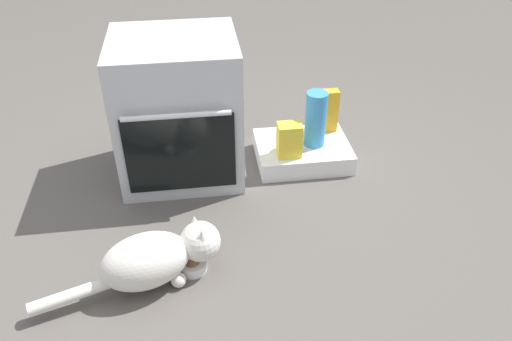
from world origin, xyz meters
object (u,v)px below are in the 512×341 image
object	(u,v)px
pantry_cabinet	(302,151)
cat	(156,258)
juice_carton	(329,111)
food_bowl	(192,265)
water_bottle	(316,119)
oven	(178,110)
snack_bag	(289,140)

from	to	relation	value
pantry_cabinet	cat	bearing A→B (deg)	-134.35
cat	juice_carton	size ratio (longest dim) A/B	3.05
food_bowl	water_bottle	bearing A→B (deg)	46.80
food_bowl	juice_carton	distance (m)	1.17
water_bottle	cat	bearing A→B (deg)	-136.87
oven	snack_bag	xyz separation A→B (m)	(0.54, -0.10, -0.16)
water_bottle	juice_carton	size ratio (longest dim) A/B	1.25
oven	pantry_cabinet	distance (m)	0.71
oven	cat	world-z (taller)	oven
juice_carton	snack_bag	xyz separation A→B (m)	(-0.26, -0.22, -0.03)
cat	juice_carton	xyz separation A→B (m)	(0.92, 0.89, 0.10)
food_bowl	pantry_cabinet	bearing A→B (deg)	49.76
food_bowl	snack_bag	bearing A→B (deg)	50.42
cat	juice_carton	world-z (taller)	juice_carton
juice_carton	cat	bearing A→B (deg)	-135.88
food_bowl	snack_bag	world-z (taller)	snack_bag
food_bowl	oven	bearing A→B (deg)	91.53
food_bowl	juice_carton	world-z (taller)	juice_carton
pantry_cabinet	food_bowl	size ratio (longest dim) A/B	4.02
juice_carton	water_bottle	bearing A→B (deg)	-129.42
water_bottle	food_bowl	bearing A→B (deg)	-133.20
cat	food_bowl	bearing A→B (deg)	-0.00
food_bowl	cat	size ratio (longest dim) A/B	0.17
cat	juice_carton	distance (m)	1.28
pantry_cabinet	cat	xyz separation A→B (m)	(-0.75, -0.77, 0.07)
oven	snack_bag	distance (m)	0.57
water_bottle	juice_carton	world-z (taller)	water_bottle
cat	water_bottle	xyz separation A→B (m)	(0.81, 0.76, 0.13)
pantry_cabinet	food_bowl	world-z (taller)	pantry_cabinet
oven	juice_carton	size ratio (longest dim) A/B	2.98
pantry_cabinet	snack_bag	world-z (taller)	snack_bag
oven	snack_bag	bearing A→B (deg)	-10.23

